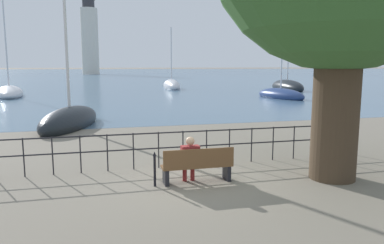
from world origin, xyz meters
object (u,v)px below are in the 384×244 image
Objects in this scene: sailboat_0 at (287,87)px; sailboat_4 at (172,86)px; sailboat_2 at (9,93)px; sailboat_1 at (70,120)px; closed_umbrella at (155,167)px; harbor_lighthouse at (90,37)px; seated_person_left at (190,157)px; park_bench at (198,166)px; sailboat_3 at (280,95)px.

sailboat_4 is at bearing 161.77° from sailboat_0.
sailboat_0 is 1.13× the size of sailboat_2.
sailboat_1 is 21.61m from sailboat_2.
harbor_lighthouse reaches higher than closed_umbrella.
harbor_lighthouse is at bearing 91.69° from seated_person_left.
sailboat_0 is at bearing 58.17° from park_bench.
sailboat_2 reaches higher than closed_umbrella.
sailboat_3 is (13.98, 21.95, -0.36)m from seated_person_left.
closed_umbrella is at bearing -88.73° from harbor_lighthouse.
sailboat_0 is 1.39× the size of sailboat_3.
sailboat_0 reaches higher than seated_person_left.
seated_person_left is 37.86m from sailboat_0.
harbor_lighthouse reaches higher than park_bench.
sailboat_2 reaches higher than sailboat_3.
sailboat_0 is at bearing -6.87° from sailboat_2.
sailboat_0 reaches higher than park_bench.
sailboat_2 is at bearing -152.35° from sailboat_4.
closed_umbrella is 0.08× the size of sailboat_2.
harbor_lighthouse reaches higher than sailboat_1.
sailboat_3 is 0.33× the size of harbor_lighthouse.
seated_person_left is 0.93m from closed_umbrella.
closed_umbrella is 10.27m from sailboat_1.
seated_person_left is 10.44m from sailboat_1.
sailboat_1 is (-23.62, -22.23, -0.07)m from sailboat_0.
seated_person_left is 1.35× the size of closed_umbrella.
sailboat_3 reaches higher than seated_person_left.
sailboat_3 is (24.30, -8.38, -0.02)m from sailboat_2.
sailboat_1 is 1.05× the size of sailboat_4.
sailboat_2 reaches higher than park_bench.
sailboat_2 is at bearing 109.05° from park_bench.
sailboat_1 reaches higher than seated_person_left.
sailboat_1 is 0.81× the size of sailboat_2.
park_bench is 0.30m from seated_person_left.
park_bench is at bearing -96.91° from sailboat_4.
seated_person_left is 0.11× the size of sailboat_2.
closed_umbrella is 124.61m from harbor_lighthouse.
park_bench is 32.18m from sailboat_2.
sailboat_0 is (21.04, 32.16, -0.10)m from closed_umbrella.
harbor_lighthouse is at bearing 111.62° from sailboat_0.
closed_umbrella is at bearing -116.09° from sailboat_0.
park_bench is 0.21× the size of sailboat_1.
sailboat_4 is at bearing 78.13° from closed_umbrella.
closed_umbrella is 0.07× the size of sailboat_0.
park_bench is 26.00m from sailboat_3.
sailboat_1 reaches higher than closed_umbrella.
closed_umbrella is 31.86m from sailboat_2.
sailboat_4 is (-12.98, 6.14, -0.03)m from sailboat_0.
sailboat_3 is at bearing -63.79° from sailboat_4.
sailboat_2 is (-10.32, 30.34, -0.33)m from seated_person_left.
sailboat_0 is 30.50m from sailboat_2.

